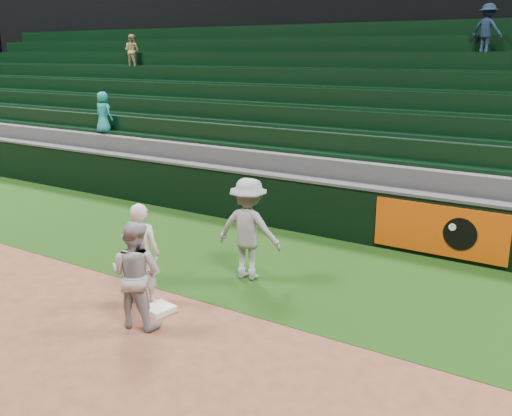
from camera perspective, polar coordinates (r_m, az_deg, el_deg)
The scene contains 8 objects.
ground at distance 9.10m, azimuth -10.63°, elevation -10.73°, with size 70.00×70.00×0.00m, color brown.
foul_grass at distance 11.27m, azimuth -0.13°, elevation -5.23°, with size 36.00×4.20×0.01m, color black.
first_base at distance 9.25m, azimuth -9.69°, elevation -9.93°, with size 0.41×0.41×0.09m, color white.
first_baseman at distance 9.33m, azimuth -11.45°, elevation -4.52°, with size 0.61×0.40×1.68m, color silver.
baserunner at distance 8.59m, azimuth -11.97°, elevation -6.52°, with size 0.79×0.61×1.62m, color #9DA0A7.
base_coach at distance 10.12m, azimuth -0.74°, elevation -2.11°, with size 1.19×0.68×1.84m, color gray.
field_wall at distance 12.88m, azimuth 5.29°, elevation 0.28°, with size 36.00×0.45×1.25m.
stadium_seating at distance 16.06m, azimuth 11.61°, elevation 6.90°, with size 36.00×5.95×5.16m.
Camera 1 is at (5.74, -5.86, 3.95)m, focal length 40.00 mm.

